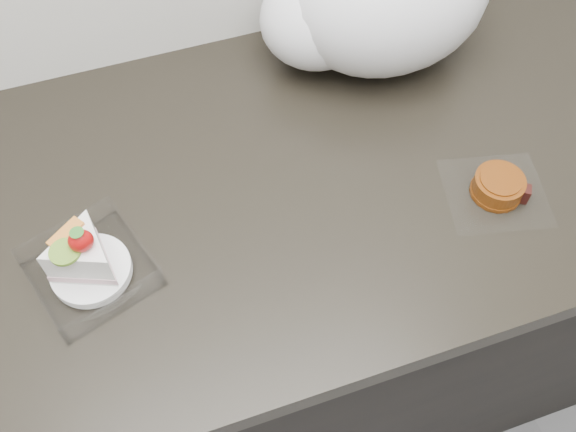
# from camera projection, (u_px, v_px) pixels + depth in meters

# --- Properties ---
(counter) EXTENTS (2.04, 0.64, 0.90)m
(counter) POSITION_uv_depth(u_px,v_px,m) (240.00, 322.00, 1.29)
(counter) COLOR black
(counter) RESTS_ON ground
(cake_tray) EXTENTS (0.18, 0.18, 0.11)m
(cake_tray) POSITION_uv_depth(u_px,v_px,m) (87.00, 263.00, 0.82)
(cake_tray) COLOR white
(cake_tray) RESTS_ON counter
(mooncake_wrap) EXTENTS (0.17, 0.16, 0.03)m
(mooncake_wrap) POSITION_uv_depth(u_px,v_px,m) (498.00, 187.00, 0.91)
(mooncake_wrap) COLOR white
(mooncake_wrap) RESTS_ON counter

